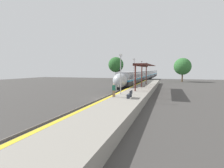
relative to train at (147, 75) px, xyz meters
name	(u,v)px	position (x,y,z in m)	size (l,w,h in m)	color
ground_plane	(107,99)	(0.00, -49.18, -2.18)	(120.00, 120.00, 0.00)	#423F3D
rail_left	(103,98)	(-0.72, -49.18, -2.10)	(0.08, 90.00, 0.15)	slate
rail_right	(112,98)	(0.72, -49.18, -2.10)	(0.08, 90.00, 0.15)	slate
train	(147,75)	(0.00, 0.00, 0.00)	(2.80, 87.41, 3.80)	black
platform_right	(133,96)	(3.83, -49.18, -1.67)	(4.24, 64.00, 1.03)	gray
platform_bench	(130,94)	(4.44, -53.86, -0.69)	(0.44, 1.51, 0.89)	#2D333D
person_waiting	(114,90)	(2.41, -53.62, -0.32)	(0.36, 0.22, 1.63)	#7F6647
railway_signal	(119,76)	(-2.24, -34.68, 0.61)	(0.28, 0.28, 4.59)	#59595E
lamppost_near	(121,71)	(2.54, -51.03, 1.89)	(0.36, 0.20, 5.31)	#9E9EA3
lamppost_mid	(134,71)	(2.54, -41.64, 1.89)	(0.36, 0.20, 5.31)	#9E9EA3
lamppost_far	(142,71)	(2.54, -32.25, 1.89)	(0.36, 0.20, 5.31)	#9E9EA3
lamppost_farthest	(146,70)	(2.54, -22.86, 1.89)	(0.36, 0.20, 5.31)	#9E9EA3
station_canopy	(145,66)	(4.37, -40.40, 2.75)	(2.02, 16.48, 4.20)	#511E19
background_tree_left	(116,65)	(-11.63, -6.08, 4.09)	(6.07, 6.07, 9.32)	brown
background_tree_right	(183,66)	(13.20, -7.36, 3.23)	(5.92, 5.92, 8.37)	brown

